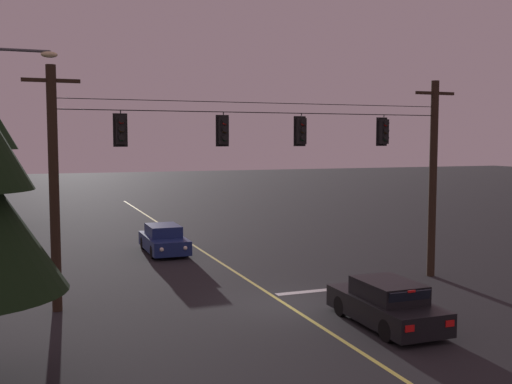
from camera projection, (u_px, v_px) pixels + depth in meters
name	position (u px, v px, depth m)	size (l,w,h in m)	color
ground_plane	(287.00, 305.00, 20.49)	(180.00, 180.00, 0.00)	black
lane_centre_stripe	(218.00, 261.00, 27.97)	(0.14, 60.00, 0.01)	#D1C64C
stop_bar_paint	(319.00, 291.00, 22.47)	(3.40, 0.36, 0.01)	silver
signal_span_assembly	(266.00, 180.00, 22.01)	(16.51, 0.32, 8.00)	#2D2116
traffic_light_leftmost	(121.00, 130.00, 20.03)	(0.48, 0.41, 1.22)	black
traffic_light_left_inner	(224.00, 131.00, 21.28)	(0.48, 0.41, 1.22)	black
traffic_light_centre	(301.00, 131.00, 22.34)	(0.48, 0.41, 1.22)	black
traffic_light_right_inner	(384.00, 132.00, 23.58)	(0.48, 0.41, 1.22)	black
car_waiting_near_lane	(386.00, 304.00, 18.19)	(1.80, 4.33, 1.39)	black
car_oncoming_lead	(164.00, 240.00, 30.04)	(1.80, 4.42, 1.39)	navy
street_lamp_corner	(7.00, 152.00, 20.44)	(2.11, 0.30, 8.75)	#4C4F54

